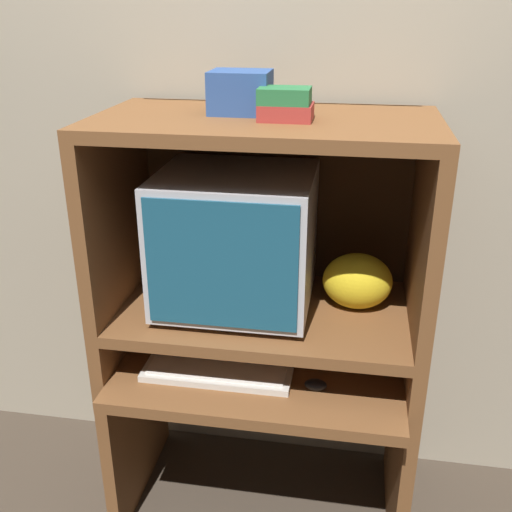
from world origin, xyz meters
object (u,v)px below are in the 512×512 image
at_px(crt_monitor, 236,240).
at_px(storage_box, 241,92).
at_px(snack_bag, 357,281).
at_px(book_stack, 285,105).
at_px(keyboard, 217,372).
at_px(mouse, 316,385).

xyz_separation_m(crt_monitor, storage_box, (0.01, 0.04, 0.42)).
xyz_separation_m(snack_bag, storage_box, (-0.36, -0.01, 0.55)).
xyz_separation_m(book_stack, storage_box, (-0.14, 0.08, 0.02)).
xyz_separation_m(crt_monitor, keyboard, (-0.03, -0.15, -0.37)).
distance_m(crt_monitor, storage_box, 0.43).
relative_size(mouse, storage_box, 0.39).
bearing_deg(snack_bag, storage_box, -179.03).
height_order(crt_monitor, snack_bag, crt_monitor).
height_order(keyboard, mouse, mouse).
height_order(snack_bag, book_stack, book_stack).
distance_m(crt_monitor, book_stack, 0.43).
xyz_separation_m(mouse, storage_box, (-0.26, 0.21, 0.79)).
bearing_deg(keyboard, book_stack, 32.13).
xyz_separation_m(crt_monitor, book_stack, (0.15, -0.04, 0.41)).
bearing_deg(mouse, keyboard, 176.74).
bearing_deg(mouse, snack_bag, 64.96).
bearing_deg(keyboard, mouse, -3.26).
bearing_deg(storage_box, snack_bag, 0.97).
bearing_deg(book_stack, storage_box, 148.66).
bearing_deg(mouse, storage_box, 140.42).
relative_size(crt_monitor, snack_bag, 2.15).
bearing_deg(crt_monitor, book_stack, -15.45).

